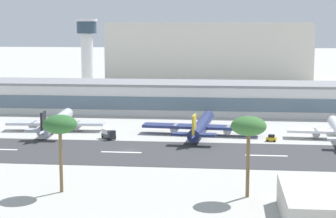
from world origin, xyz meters
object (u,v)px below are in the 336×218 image
Objects in this scene: control_tower at (87,52)px; palm_tree_1 at (60,126)px; service_box_truck_1 at (109,134)px; airliner_gold_tail_gate_1 at (201,126)px; terminal_building at (204,98)px; airliner_black_tail_gate_0 at (55,123)px; service_baggage_tug_0 at (271,138)px; palm_tree_0 at (249,127)px; distant_hotel_block at (208,53)px.

palm_tree_1 is (31.08, -152.71, -8.44)m from control_tower.
service_box_truck_1 is at bearing 91.56° from palm_tree_1.
airliner_gold_tail_gate_1 is 31.18m from service_box_truck_1.
airliner_black_tail_gate_0 is (-49.83, -47.45, -3.43)m from terminal_building.
terminal_building reaches higher than airliner_gold_tail_gate_1.
terminal_building is at bearing 127.32° from service_baggage_tug_0.
service_baggage_tug_0 is 81.20m from palm_tree_1.
service_box_truck_1 is 74.54m from palm_tree_0.
control_tower reaches higher than terminal_building.
control_tower is 84.09m from airliner_black_tail_gate_0.
terminal_building is at bearing 77.30° from palm_tree_1.
airliner_black_tail_gate_0 is at bearing 132.19° from palm_tree_0.
airliner_black_tail_gate_0 is 12.79× the size of service_baggage_tug_0.
distant_hotel_block reaches higher than service_box_truck_1.
service_box_truck_1 is 0.35× the size of palm_tree_0.
airliner_gold_tail_gate_1 is 7.42× the size of service_box_truck_1.
palm_tree_1 is at bearing -115.09° from service_baggage_tug_0.
service_baggage_tug_0 is at bearing -67.20° from terminal_building.
airliner_black_tail_gate_0 reaches higher than service_box_truck_1.
distant_hotel_block is 20.40× the size of service_box_truck_1.
airliner_gold_tail_gate_1 is (59.13, -83.44, -20.56)m from control_tower.
service_baggage_tug_0 is (26.58, -179.28, -17.74)m from distant_hotel_block.
palm_tree_1 is (1.63, -59.81, 13.39)m from service_box_truck_1.
control_tower reaches higher than service_box_truck_1.
airliner_black_tail_gate_0 is at bearing 92.04° from airliner_gold_tail_gate_1.
airliner_black_tail_gate_0 is at bearing -157.15° from service_box_truck_1.
airliner_black_tail_gate_0 is 7.22× the size of service_box_truck_1.
control_tower reaches higher than palm_tree_1.
palm_tree_0 is (14.59, -118.52, 9.03)m from terminal_building.
airliner_gold_tail_gate_1 reaches higher than service_box_truck_1.
airliner_gold_tail_gate_1 is at bearing 176.01° from service_baggage_tug_0.
distant_hotel_block reaches higher than terminal_building.
airliner_gold_tail_gate_1 is at bearing -54.67° from control_tower.
control_tower reaches higher than distant_hotel_block.
service_baggage_tug_0 is (82.05, -91.10, -22.57)m from control_tower.
distant_hotel_block is 2.75× the size of airliner_gold_tail_gate_1.
service_box_truck_1 is at bearing -163.54° from service_baggage_tug_0.
distant_hotel_block reaches higher than service_baggage_tug_0.
palm_tree_1 is (23.01, -71.59, 12.20)m from airliner_black_tail_gate_0.
airliner_black_tail_gate_0 is 24.43m from service_box_truck_1.
airliner_black_tail_gate_0 is at bearing -136.40° from terminal_building.
service_box_truck_1 is (-52.61, -1.79, 0.74)m from service_baggage_tug_0.
palm_tree_0 is at bearing -85.95° from distant_hotel_block.
terminal_building is 62.54m from service_baggage_tug_0.
palm_tree_1 is at bearing -179.29° from palm_tree_0.
palm_tree_0 is at bearing -2.32° from service_box_truck_1.
terminal_building is 122.49m from distant_hotel_block.
airliner_black_tail_gate_0 is 2.55× the size of palm_tree_1.
control_tower is 11.24× the size of service_baggage_tug_0.
airliner_black_tail_gate_0 is 96.73m from palm_tree_0.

